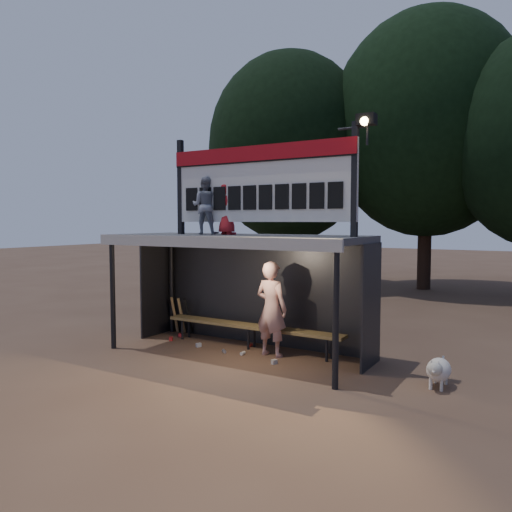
% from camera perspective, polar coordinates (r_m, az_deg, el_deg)
% --- Properties ---
extents(ground, '(80.00, 80.00, 0.00)m').
position_cam_1_polar(ground, '(9.88, -2.23, -11.16)').
color(ground, brown).
rests_on(ground, ground).
extents(player, '(0.71, 0.50, 1.82)m').
position_cam_1_polar(player, '(9.58, 1.77, -6.05)').
color(player, silver).
rests_on(player, ground).
extents(child_a, '(0.65, 0.57, 1.13)m').
position_cam_1_polar(child_a, '(9.89, -5.80, 5.73)').
color(child_a, gray).
rests_on(child_a, dugout_shelter).
extents(child_b, '(0.60, 0.52, 1.03)m').
position_cam_1_polar(child_b, '(9.74, -3.31, 5.48)').
color(child_b, '#AE1A21').
rests_on(child_b, dugout_shelter).
extents(dugout_shelter, '(5.10, 2.08, 2.32)m').
position_cam_1_polar(dugout_shelter, '(9.77, -1.48, -0.33)').
color(dugout_shelter, '#404043').
rests_on(dugout_shelter, ground).
extents(scoreboard_assembly, '(4.10, 0.27, 1.99)m').
position_cam_1_polar(scoreboard_assembly, '(9.26, 0.60, 8.59)').
color(scoreboard_assembly, black).
rests_on(scoreboard_assembly, dugout_shelter).
extents(bench, '(4.00, 0.35, 0.48)m').
position_cam_1_polar(bench, '(10.23, -0.53, -8.13)').
color(bench, olive).
rests_on(bench, ground).
extents(tree_left, '(6.46, 6.46, 9.27)m').
position_cam_1_polar(tree_left, '(20.42, 3.83, 12.24)').
color(tree_left, '#301E15').
rests_on(tree_left, ground).
extents(tree_mid, '(7.22, 7.22, 10.36)m').
position_cam_1_polar(tree_mid, '(20.25, 18.99, 13.97)').
color(tree_mid, black).
rests_on(tree_mid, ground).
extents(dog, '(0.36, 0.81, 0.49)m').
position_cam_1_polar(dog, '(8.42, 20.10, -12.13)').
color(dog, white).
rests_on(dog, ground).
extents(bats, '(0.47, 0.32, 0.84)m').
position_cam_1_polar(bats, '(11.61, -8.53, -6.73)').
color(bats, '#997547').
rests_on(bats, ground).
extents(litter, '(2.93, 0.94, 0.08)m').
position_cam_1_polar(litter, '(10.32, -4.42, -10.28)').
color(litter, red).
rests_on(litter, ground).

